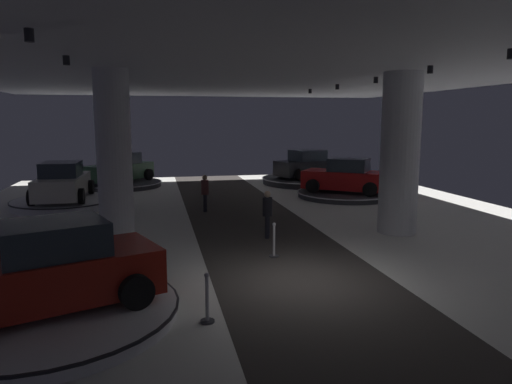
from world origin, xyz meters
TOP-DOWN VIEW (x-y plane):
  - ground at (0.00, 0.00)m, footprint 24.00×44.00m
  - ceiling_with_spotlights at (-0.00, 0.00)m, footprint 24.00×44.00m
  - column_left at (-4.74, 5.13)m, footprint 1.11×1.11m
  - column_right at (4.77, 4.14)m, footprint 1.32×1.32m
  - display_platform_deep_right at (5.84, 16.92)m, footprint 5.85×5.85m
  - display_car_deep_right at (5.81, 16.91)m, footprint 4.55×3.20m
  - display_platform_far_right at (5.99, 11.62)m, footprint 4.88×4.88m
  - display_car_far_right at (6.01, 11.60)m, footprint 4.45×3.94m
  - display_platform_near_left at (-5.57, -1.17)m, footprint 5.03×5.03m
  - display_car_near_left at (-5.54, -1.16)m, footprint 4.57×3.35m
  - display_platform_far_left at (-7.57, 11.70)m, footprint 4.53×4.53m
  - display_car_far_left at (-7.57, 11.67)m, footprint 2.27×4.27m
  - display_platform_deep_left at (-5.55, 17.89)m, footprint 4.82×4.82m
  - display_car_deep_left at (-5.53, 17.91)m, footprint 3.98×4.43m
  - visitor_walking_near at (-1.42, 9.26)m, footprint 0.32×0.32m
  - visitor_walking_far at (0.14, 4.32)m, footprint 0.32×0.32m
  - stanchion_a at (-2.55, -1.86)m, footprint 0.28×0.28m
  - stanchion_b at (-0.19, 2.14)m, footprint 0.28×0.28m

SIDE VIEW (x-z plane):
  - ground at x=0.00m, z-range -0.05..0.00m
  - display_platform_far_right at x=5.99m, z-range 0.02..0.29m
  - display_platform_near_left at x=-5.57m, z-range 0.02..0.29m
  - display_platform_deep_left at x=-5.55m, z-range 0.02..0.31m
  - display_platform_far_left at x=-7.57m, z-range 0.02..0.37m
  - display_platform_deep_right at x=5.84m, z-range 0.02..0.39m
  - stanchion_a at x=-2.55m, z-range -0.13..0.88m
  - stanchion_b at x=-0.19m, z-range -0.13..0.88m
  - visitor_walking_near at x=-1.42m, z-range 0.11..1.70m
  - visitor_walking_far at x=0.14m, z-range 0.11..1.70m
  - display_car_far_right at x=6.01m, z-range 0.19..1.90m
  - display_car_near_left at x=-5.54m, z-range 0.19..1.90m
  - display_car_deep_left at x=-5.53m, z-range 0.20..1.91m
  - display_car_far_left at x=-7.57m, z-range 0.26..1.97m
  - display_car_deep_right at x=5.81m, z-range 0.28..1.99m
  - column_left at x=-4.74m, z-range 0.00..5.50m
  - column_right at x=4.77m, z-range 0.00..5.50m
  - ceiling_with_spotlights at x=0.00m, z-range 5.35..5.74m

